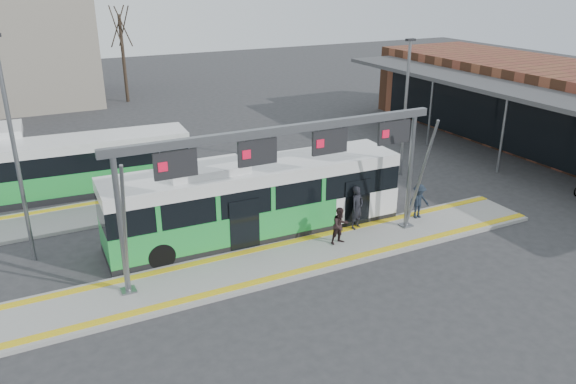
% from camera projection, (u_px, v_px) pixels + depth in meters
% --- Properties ---
extents(ground, '(120.00, 120.00, 0.00)m').
position_uv_depth(ground, '(298.00, 259.00, 22.06)').
color(ground, '#2D2D30').
rests_on(ground, ground).
extents(platform_main, '(22.00, 3.00, 0.15)m').
position_uv_depth(platform_main, '(298.00, 257.00, 22.04)').
color(platform_main, gray).
rests_on(platform_main, ground).
extents(platform_second, '(20.00, 3.00, 0.15)m').
position_uv_depth(platform_second, '(147.00, 204.00, 27.01)').
color(platform_second, gray).
rests_on(platform_second, ground).
extents(tactile_main, '(22.00, 2.65, 0.02)m').
position_uv_depth(tactile_main, '(298.00, 255.00, 22.01)').
color(tactile_main, yellow).
rests_on(tactile_main, platform_main).
extents(tactile_second, '(20.00, 0.35, 0.02)m').
position_uv_depth(tactile_second, '(141.00, 195.00, 27.93)').
color(tactile_second, yellow).
rests_on(tactile_second, platform_second).
extents(gantry, '(13.00, 1.68, 5.20)m').
position_uv_depth(gantry, '(287.00, 154.00, 20.56)').
color(gantry, slate).
rests_on(gantry, platform_main).
extents(hero_bus, '(12.59, 2.96, 3.45)m').
position_uv_depth(hero_bus, '(255.00, 200.00, 23.53)').
color(hero_bus, black).
rests_on(hero_bus, ground).
extents(bg_bus_green, '(11.56, 3.12, 2.86)m').
position_uv_depth(bg_bus_green, '(73.00, 167.00, 28.08)').
color(bg_bus_green, black).
rests_on(bg_bus_green, ground).
extents(passenger_a, '(0.82, 0.68, 1.91)m').
position_uv_depth(passenger_a, '(357.00, 208.00, 24.01)').
color(passenger_a, black).
rests_on(passenger_a, platform_main).
extents(passenger_b, '(0.80, 0.65, 1.56)m').
position_uv_depth(passenger_b, '(340.00, 226.00, 22.72)').
color(passenger_b, black).
rests_on(passenger_b, platform_main).
extents(passenger_c, '(1.08, 0.69, 1.59)m').
position_uv_depth(passenger_c, '(419.00, 201.00, 25.10)').
color(passenger_c, '#19212D').
rests_on(passenger_c, platform_main).
extents(tree_left, '(1.40, 1.40, 8.24)m').
position_uv_depth(tree_left, '(50.00, 30.00, 44.07)').
color(tree_left, '#382B21').
rests_on(tree_left, ground).
extents(tree_mid, '(1.40, 1.40, 8.24)m').
position_uv_depth(tree_mid, '(120.00, 27.00, 46.52)').
color(tree_mid, '#382B21').
rests_on(tree_mid, ground).
extents(lamp_west, '(0.50, 0.25, 8.59)m').
position_uv_depth(lamp_west, '(14.00, 149.00, 20.30)').
color(lamp_west, slate).
rests_on(lamp_west, ground).
extents(lamp_east, '(0.50, 0.25, 7.35)m').
position_uv_depth(lamp_east, '(406.00, 105.00, 29.79)').
color(lamp_east, slate).
rests_on(lamp_east, ground).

